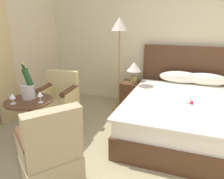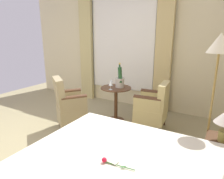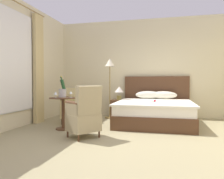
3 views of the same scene
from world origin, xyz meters
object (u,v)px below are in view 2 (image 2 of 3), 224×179
Objects in this scene: nightstand at (220,161)px; wine_glass_near_bucket at (111,81)px; armchair_by_window at (153,107)px; wine_glass_near_edge at (111,84)px; champagne_bucket at (120,80)px; side_table_round at (116,100)px; armchair_facing_bed at (69,106)px; floor_lamp_brass at (218,60)px.

wine_glass_near_bucket is at bearing -115.14° from nightstand.
wine_glass_near_bucket is at bearing -92.19° from armchair_by_window.
champagne_bucket is at bearing 162.80° from wine_glass_near_edge.
wine_glass_near_bucket reaches higher than side_table_round.
armchair_by_window reaches higher than side_table_round.
side_table_round is at bearing 140.84° from armchair_facing_bed.
floor_lamp_brass is at bearing 69.79° from side_table_round.
armchair_facing_bed reaches higher than nightstand.
wine_glass_near_bucket is 0.15× the size of armchair_by_window.
side_table_round is at bearing -110.21° from floor_lamp_brass.
wine_glass_near_bucket reaches higher than nightstand.
champagne_bucket is 0.82m from armchair_by_window.
nightstand is 2.13m from wine_glass_near_edge.
armchair_facing_bed is (0.79, -1.36, 0.01)m from armchair_by_window.
wine_glass_near_edge is (0.24, -0.07, -0.04)m from champagne_bucket.
armchair_facing_bed is (0.83, -0.43, -0.37)m from wine_glass_near_bucket.
side_table_round is 0.79× the size of armchair_by_window.
wine_glass_near_bucket is at bearing -103.82° from champagne_bucket.
wine_glass_near_edge is 0.16× the size of armchair_by_window.
nightstand is 0.53× the size of armchair_facing_bed.
floor_lamp_brass is 1.57m from armchair_by_window.
armchair_facing_bed reaches higher than wine_glass_near_edge.
nightstand is at bearing 65.41° from side_table_round.
wine_glass_near_edge is (0.29, 0.15, 0.01)m from wine_glass_near_bucket.
nightstand is 3.90× the size of wine_glass_near_bucket.
champagne_bucket reaches higher than side_table_round.
armchair_facing_bed reaches higher than wine_glass_near_bucket.
champagne_bucket reaches higher than armchair_by_window.
side_table_round is 0.41m from champagne_bucket.
armchair_facing_bed is at bearing -47.51° from wine_glass_near_edge.
floor_lamp_brass is 2.44× the size of side_table_round.
wine_glass_near_bucket is (-0.74, -1.90, -0.62)m from floor_lamp_brass.
champagne_bucket is 3.36× the size of wine_glass_near_edge.
nightstand is at bearing 86.49° from armchair_facing_bed.
armchair_by_window reaches higher than nightstand.
nightstand is at bearing 64.86° from wine_glass_near_bucket.
floor_lamp_brass reaches higher than armchair_facing_bed.
armchair_by_window is (-0.06, 0.76, -0.03)m from side_table_round.
armchair_by_window is at bearing 94.67° from side_table_round.
armchair_facing_bed is (0.09, -2.33, -0.99)m from floor_lamp_brass.
nightstand is 3.65× the size of wine_glass_near_edge.
floor_lamp_brass is 2.10m from side_table_round.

